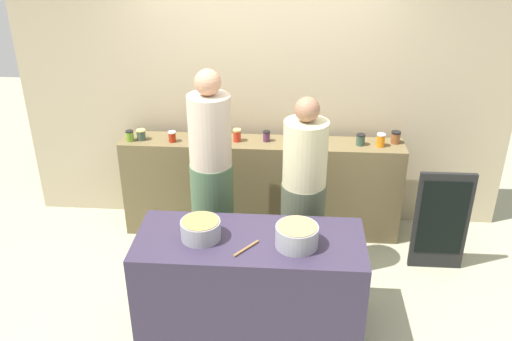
# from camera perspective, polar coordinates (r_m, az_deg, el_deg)

# --- Properties ---
(ground) EXTENTS (12.00, 12.00, 0.00)m
(ground) POSITION_cam_1_polar(r_m,az_deg,el_deg) (4.84, -0.30, -13.09)
(ground) COLOR #A0A283
(storefront_wall) EXTENTS (4.80, 0.12, 3.00)m
(storefront_wall) POSITION_cam_1_polar(r_m,az_deg,el_deg) (5.40, 0.83, 9.53)
(storefront_wall) COLOR tan
(storefront_wall) RESTS_ON ground
(display_shelf) EXTENTS (2.70, 0.36, 0.98)m
(display_shelf) POSITION_cam_1_polar(r_m,az_deg,el_deg) (5.47, 0.55, -1.72)
(display_shelf) COLOR brown
(display_shelf) RESTS_ON ground
(prep_table) EXTENTS (1.70, 0.70, 0.81)m
(prep_table) POSITION_cam_1_polar(r_m,az_deg,el_deg) (4.35, -0.62, -11.48)
(prep_table) COLOR #31293F
(prep_table) RESTS_ON ground
(preserve_jar_0) EXTENTS (0.08, 0.08, 0.10)m
(preserve_jar_0) POSITION_cam_1_polar(r_m,az_deg,el_deg) (5.39, -12.85, 3.50)
(preserve_jar_0) COLOR olive
(preserve_jar_0) RESTS_ON display_shelf
(preserve_jar_1) EXTENTS (0.09, 0.09, 0.10)m
(preserve_jar_1) POSITION_cam_1_polar(r_m,az_deg,el_deg) (5.39, -11.74, 3.63)
(preserve_jar_1) COLOR #36483A
(preserve_jar_1) RESTS_ON display_shelf
(preserve_jar_2) EXTENTS (0.07, 0.07, 0.10)m
(preserve_jar_2) POSITION_cam_1_polar(r_m,az_deg,el_deg) (5.30, -8.62, 3.47)
(preserve_jar_2) COLOR #A4260F
(preserve_jar_2) RESTS_ON display_shelf
(preserve_jar_3) EXTENTS (0.09, 0.09, 0.10)m
(preserve_jar_3) POSITION_cam_1_polar(r_m,az_deg,el_deg) (5.36, -6.44, 3.89)
(preserve_jar_3) COLOR #572350
(preserve_jar_3) RESTS_ON display_shelf
(preserve_jar_4) EXTENTS (0.08, 0.08, 0.14)m
(preserve_jar_4) POSITION_cam_1_polar(r_m,az_deg,el_deg) (5.28, -4.53, 3.85)
(preserve_jar_4) COLOR #E05B13
(preserve_jar_4) RESTS_ON display_shelf
(preserve_jar_5) EXTENTS (0.08, 0.08, 0.12)m
(preserve_jar_5) POSITION_cam_1_polar(r_m,az_deg,el_deg) (5.25, -1.96, 3.65)
(preserve_jar_5) COLOR #B62D1A
(preserve_jar_5) RESTS_ON display_shelf
(preserve_jar_6) EXTENTS (0.07, 0.07, 0.10)m
(preserve_jar_6) POSITION_cam_1_polar(r_m,az_deg,el_deg) (5.25, 1.09, 3.56)
(preserve_jar_6) COLOR #502744
(preserve_jar_6) RESTS_ON display_shelf
(preserve_jar_7) EXTENTS (0.07, 0.07, 0.11)m
(preserve_jar_7) POSITION_cam_1_polar(r_m,az_deg,el_deg) (5.16, 3.59, 3.17)
(preserve_jar_7) COLOR yellow
(preserve_jar_7) RESTS_ON display_shelf
(preserve_jar_8) EXTENTS (0.08, 0.08, 0.11)m
(preserve_jar_8) POSITION_cam_1_polar(r_m,az_deg,el_deg) (5.26, 10.71, 3.14)
(preserve_jar_8) COLOR #314B3B
(preserve_jar_8) RESTS_ON display_shelf
(preserve_jar_9) EXTENTS (0.08, 0.08, 0.12)m
(preserve_jar_9) POSITION_cam_1_polar(r_m,az_deg,el_deg) (5.26, 12.71, 3.07)
(preserve_jar_9) COLOR orange
(preserve_jar_9) RESTS_ON display_shelf
(preserve_jar_10) EXTENTS (0.09, 0.09, 0.12)m
(preserve_jar_10) POSITION_cam_1_polar(r_m,az_deg,el_deg) (5.37, 14.17, 3.33)
(preserve_jar_10) COLOR brown
(preserve_jar_10) RESTS_ON display_shelf
(cooking_pot_left) EXTENTS (0.29, 0.29, 0.15)m
(cooking_pot_left) POSITION_cam_1_polar(r_m,az_deg,el_deg) (4.10, -5.71, -6.04)
(cooking_pot_left) COLOR gray
(cooking_pot_left) RESTS_ON prep_table
(cooking_pot_center) EXTENTS (0.31, 0.31, 0.17)m
(cooking_pot_center) POSITION_cam_1_polar(r_m,az_deg,el_deg) (4.00, 4.22, -6.73)
(cooking_pot_center) COLOR gray
(cooking_pot_center) RESTS_ON prep_table
(wooden_spoon) EXTENTS (0.17, 0.21, 0.02)m
(wooden_spoon) POSITION_cam_1_polar(r_m,az_deg,el_deg) (3.99, -1.01, -8.01)
(wooden_spoon) COLOR #9E703D
(wooden_spoon) RESTS_ON prep_table
(cook_with_tongs) EXTENTS (0.38, 0.38, 1.85)m
(cook_with_tongs) POSITION_cam_1_polar(r_m,az_deg,el_deg) (4.84, -4.58, -1.15)
(cook_with_tongs) COLOR #486446
(cook_with_tongs) RESTS_ON ground
(cook_in_cap) EXTENTS (0.38, 0.38, 1.68)m
(cook_in_cap) POSITION_cam_1_polar(r_m,az_deg,el_deg) (4.72, 4.88, -3.08)
(cook_in_cap) COLOR #4A523D
(cook_in_cap) RESTS_ON ground
(chalkboard_sign) EXTENTS (0.48, 0.05, 0.96)m
(chalkboard_sign) POSITION_cam_1_polar(r_m,az_deg,el_deg) (5.19, 18.52, -4.98)
(chalkboard_sign) COLOR black
(chalkboard_sign) RESTS_ON ground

